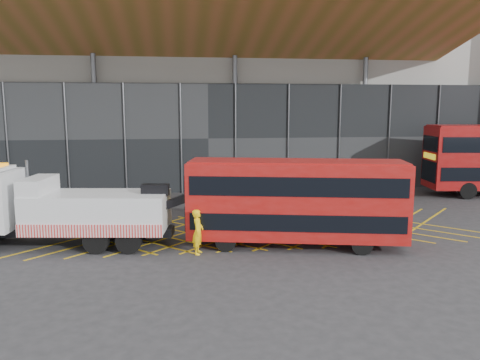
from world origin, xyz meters
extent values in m
plane|color=#2D2D30|center=(0.00, 0.00, 0.00)|extent=(120.00, 120.00, 0.00)
cube|color=gold|center=(-4.80, 0.00, 0.01)|extent=(7.16, 7.16, 0.01)
cube|color=gold|center=(-4.80, 0.00, 0.01)|extent=(7.16, 7.16, 0.01)
cube|color=gold|center=(-3.20, 0.00, 0.01)|extent=(7.16, 7.16, 0.01)
cube|color=gold|center=(-3.20, 0.00, 0.01)|extent=(7.16, 7.16, 0.01)
cube|color=gold|center=(-1.60, 0.00, 0.01)|extent=(7.16, 7.16, 0.01)
cube|color=gold|center=(-1.60, 0.00, 0.01)|extent=(7.16, 7.16, 0.01)
cube|color=gold|center=(0.00, 0.00, 0.01)|extent=(7.16, 7.16, 0.01)
cube|color=gold|center=(0.00, 0.00, 0.01)|extent=(7.16, 7.16, 0.01)
cube|color=gold|center=(1.60, 0.00, 0.01)|extent=(7.16, 7.16, 0.01)
cube|color=gold|center=(1.60, 0.00, 0.01)|extent=(7.16, 7.16, 0.01)
cube|color=gold|center=(3.20, 0.00, 0.01)|extent=(7.16, 7.16, 0.01)
cube|color=gold|center=(3.20, 0.00, 0.01)|extent=(7.16, 7.16, 0.01)
cube|color=gold|center=(4.80, 0.00, 0.01)|extent=(7.16, 7.16, 0.01)
cube|color=gold|center=(4.80, 0.00, 0.01)|extent=(7.16, 7.16, 0.01)
cube|color=gold|center=(6.40, 0.00, 0.01)|extent=(7.16, 7.16, 0.01)
cube|color=gold|center=(6.40, 0.00, 0.01)|extent=(7.16, 7.16, 0.01)
cube|color=gold|center=(8.00, 0.00, 0.01)|extent=(7.16, 7.16, 0.01)
cube|color=gold|center=(8.00, 0.00, 0.01)|extent=(7.16, 7.16, 0.01)
cube|color=gold|center=(9.60, 0.00, 0.01)|extent=(7.16, 7.16, 0.01)
cube|color=gold|center=(9.60, 0.00, 0.01)|extent=(7.16, 7.16, 0.01)
cube|color=gold|center=(11.20, 0.00, 0.01)|extent=(7.16, 7.16, 0.01)
cube|color=gold|center=(11.20, 0.00, 0.01)|extent=(7.16, 7.16, 0.01)
cube|color=gold|center=(12.80, 0.00, 0.01)|extent=(7.16, 7.16, 0.01)
cube|color=gold|center=(12.80, 0.00, 0.01)|extent=(7.16, 7.16, 0.01)
cube|color=gray|center=(2.00, 19.00, 9.00)|extent=(55.00, 14.00, 18.00)
cube|color=black|center=(2.00, 11.70, 4.00)|extent=(55.00, 0.80, 8.00)
cube|color=olive|center=(0.00, 8.00, 11.50)|extent=(40.00, 11.93, 4.07)
cylinder|color=#595B60|center=(-6.00, 11.50, 5.00)|extent=(0.36, 0.36, 10.00)
cylinder|color=#595B60|center=(4.00, 11.50, 5.00)|extent=(0.36, 0.36, 10.00)
cylinder|color=#595B60|center=(14.00, 11.50, 5.00)|extent=(0.36, 0.36, 10.00)
cube|color=black|center=(-5.35, -1.64, 0.71)|extent=(9.64, 2.35, 0.35)
cube|color=white|center=(-3.95, -1.84, 1.67)|extent=(6.55, 3.38, 1.62)
cube|color=red|center=(-4.13, -3.12, 1.06)|extent=(6.20, 0.94, 0.56)
cube|color=white|center=(-6.55, -1.47, 2.83)|extent=(1.34, 2.54, 0.71)
cube|color=black|center=(-1.35, -2.21, 2.62)|extent=(1.27, 0.67, 0.50)
cube|color=black|center=(-0.35, -2.35, 2.12)|extent=(2.24, 0.66, 1.09)
cylinder|color=black|center=(-8.79, -0.08, 0.56)|extent=(1.15, 0.51, 1.11)
cylinder|color=black|center=(-2.50, -3.12, 0.56)|extent=(1.15, 0.51, 1.11)
cylinder|color=black|center=(-2.20, -1.02, 0.56)|extent=(1.15, 0.51, 1.11)
cylinder|color=#595B60|center=(-7.30, -0.34, 2.73)|extent=(0.14, 0.14, 2.22)
cube|color=#9E0F0C|center=(4.91, -3.10, 2.16)|extent=(9.92, 4.27, 3.41)
cube|color=black|center=(4.91, -3.10, 1.36)|extent=(9.56, 4.25, 0.75)
cube|color=black|center=(4.91, -3.10, 2.94)|extent=(9.56, 4.25, 0.83)
cube|color=black|center=(0.17, -2.06, 1.41)|extent=(0.48, 1.94, 1.14)
cube|color=black|center=(0.17, -2.06, 2.94)|extent=(0.48, 1.94, 0.83)
cube|color=yellow|center=(0.16, -2.05, 2.24)|extent=(0.40, 1.54, 0.31)
cube|color=#9E0F0C|center=(4.91, -3.10, 3.89)|extent=(9.69, 4.06, 0.11)
cylinder|color=black|center=(1.70, -3.39, 0.46)|extent=(0.95, 0.45, 0.91)
cylinder|color=black|center=(2.11, -1.49, 0.46)|extent=(0.95, 0.45, 0.91)
cylinder|color=black|center=(7.45, -4.66, 0.46)|extent=(0.95, 0.45, 0.91)
cylinder|color=black|center=(7.86, -2.76, 0.46)|extent=(0.95, 0.45, 0.91)
cube|color=black|center=(17.45, 7.72, 1.79)|extent=(0.41, 2.50, 1.46)
cube|color=black|center=(17.45, 7.72, 3.75)|extent=(0.41, 2.50, 1.06)
cube|color=yellow|center=(17.44, 7.72, 2.86)|extent=(0.34, 1.99, 0.39)
cylinder|color=black|center=(19.51, 6.13, 0.58)|extent=(1.20, 0.50, 1.17)
cylinder|color=black|center=(19.87, 8.67, 0.58)|extent=(1.20, 0.50, 1.17)
imported|color=yellow|center=(0.47, -3.56, 0.98)|extent=(0.63, 0.81, 1.96)
camera|label=1|loc=(-0.40, -23.15, 6.29)|focal=35.00mm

